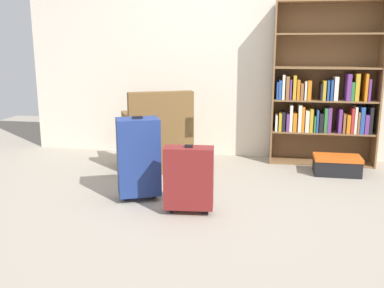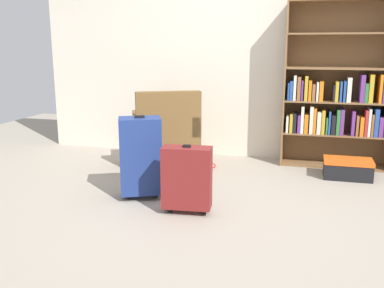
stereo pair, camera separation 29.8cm
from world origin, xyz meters
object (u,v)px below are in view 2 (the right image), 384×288
storage_box (348,168)px  suitcase_dark_red (187,178)px  armchair (166,140)px  suitcase_navy_blue (141,156)px  bookshelf (337,95)px  mug (209,166)px

storage_box → suitcase_dark_red: size_ratio=0.85×
armchair → suitcase_navy_blue: armchair is taller
suitcase_dark_red → suitcase_navy_blue: bearing=153.2°
storage_box → suitcase_navy_blue: suitcase_navy_blue is taller
bookshelf → suitcase_navy_blue: (-1.76, -1.60, -0.43)m
bookshelf → suitcase_dark_red: size_ratio=3.18×
bookshelf → suitcase_dark_red: 2.30m
armchair → mug: (0.51, -0.00, -0.27)m
armchair → suitcase_navy_blue: 1.05m
bookshelf → armchair: 2.01m
mug → bookshelf: bearing=22.2°
storage_box → suitcase_dark_red: (-1.39, -1.38, 0.20)m
mug → storage_box: 1.49m
bookshelf → suitcase_navy_blue: size_ratio=2.43×
bookshelf → mug: bookshelf is taller
mug → suitcase_dark_red: size_ratio=0.20×
armchair → suitcase_navy_blue: (0.10, -1.04, 0.08)m
mug → storage_box: (1.49, 0.08, 0.06)m
mug → suitcase_navy_blue: size_ratio=0.16×
suitcase_dark_red → suitcase_navy_blue: (-0.51, 0.26, 0.09)m
bookshelf → suitcase_navy_blue: bearing=-137.8°
bookshelf → storage_box: (0.13, -0.48, -0.72)m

